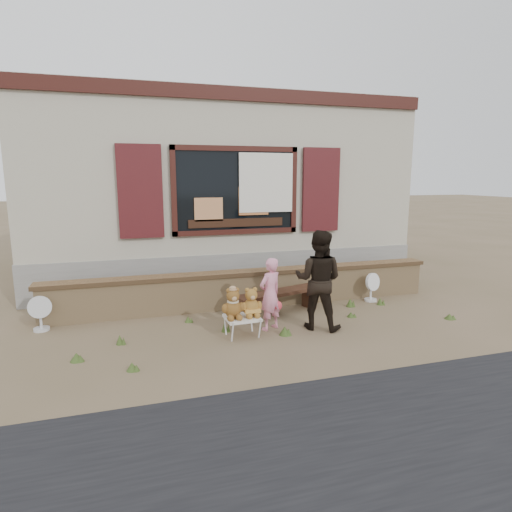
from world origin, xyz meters
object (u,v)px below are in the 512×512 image
object	(u,v)px
teddy_bear_right	(251,301)
adult	(318,280)
bench	(278,297)
teddy_bear_left	(233,303)
folding_chair	(242,318)
child	(270,294)

from	to	relation	value
teddy_bear_right	adult	size ratio (longest dim) A/B	0.29
bench	teddy_bear_left	world-z (taller)	teddy_bear_left
folding_chair	adult	xyz separation A→B (m)	(1.21, 0.01, 0.49)
child	adult	size ratio (longest dim) A/B	0.73
teddy_bear_left	teddy_bear_right	bearing A→B (deg)	-0.00
folding_chair	teddy_bear_right	bearing A→B (deg)	0.00
child	adult	bearing A→B (deg)	141.77
bench	teddy_bear_right	xyz separation A→B (m)	(-0.72, -0.83, 0.23)
bench	teddy_bear_right	world-z (taller)	teddy_bear_right
teddy_bear_right	folding_chair	bearing A→B (deg)	-180.00
teddy_bear_right	child	world-z (taller)	child
child	adult	distance (m)	0.77
folding_chair	teddy_bear_left	distance (m)	0.29
child	adult	world-z (taller)	adult
teddy_bear_right	child	distance (m)	0.39
teddy_bear_left	teddy_bear_right	xyz separation A→B (m)	(0.28, 0.01, -0.01)
teddy_bear_right	child	bearing A→B (deg)	21.77
teddy_bear_right	adult	xyz separation A→B (m)	(1.07, 0.01, 0.25)
teddy_bear_left	adult	size ratio (longest dim) A/B	0.30
bench	child	distance (m)	0.81
folding_chair	child	distance (m)	0.59
adult	folding_chair	bearing A→B (deg)	36.80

